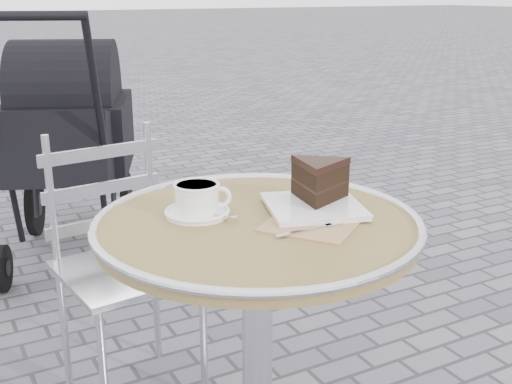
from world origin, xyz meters
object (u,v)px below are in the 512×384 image
cafe_table (257,289)px  cake_plate_set (318,186)px  bistro_chair (115,235)px  baby_stroller (67,148)px  cappuccino_set (198,201)px

cafe_table → cake_plate_set: (0.16, 0.01, 0.22)m
cake_plate_set → bistro_chair: bearing=134.4°
cafe_table → bistro_chair: size_ratio=0.90×
bistro_chair → baby_stroller: bearing=77.4°
bistro_chair → cafe_table: bearing=-83.6°
cafe_table → cappuccino_set: size_ratio=4.67×
cake_plate_set → cappuccino_set: bearing=-179.7°
cappuccino_set → baby_stroller: (0.07, 1.70, -0.25)m
cafe_table → bistro_chair: bistro_chair is taller
cafe_table → bistro_chair: bearing=103.3°
baby_stroller → bistro_chair: bearing=-73.9°
cappuccino_set → cake_plate_set: (0.26, -0.08, 0.02)m
baby_stroller → cafe_table: bearing=-67.2°
cappuccino_set → baby_stroller: 1.72m
cappuccino_set → cake_plate_set: 0.28m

